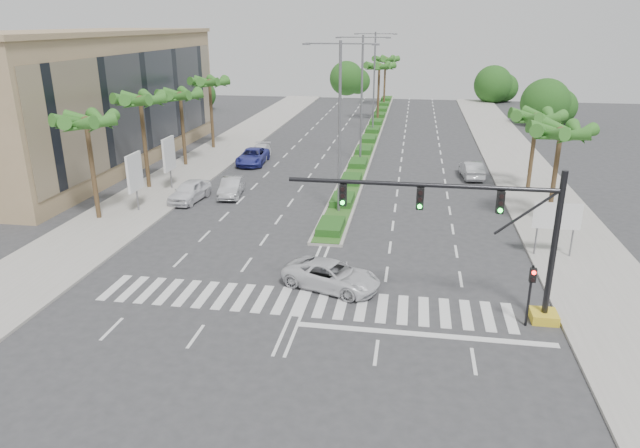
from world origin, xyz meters
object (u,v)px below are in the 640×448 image
Objects in this scene: car_parked_b at (231,187)px; car_crossing at (332,275)px; car_parked_c at (253,157)px; car_right at (471,170)px; car_parked_d at (260,152)px; car_parked_a at (190,191)px.

car_parked_b is 0.85× the size of car_crossing.
car_parked_c is 28.37m from car_crossing.
car_parked_b is at bearing -85.93° from car_parked_c.
car_right reaches higher than car_parked_b.
car_parked_d is 0.88× the size of car_crossing.
car_right is at bearing 31.82° from car_parked_a.
car_parked_c reaches higher than car_parked_b.
car_parked_b is 0.81× the size of car_parked_c.
car_parked_a is 1.06× the size of car_parked_b.
car_crossing is at bearing 63.75° from car_right.
car_parked_c is 1.20× the size of car_parked_d.
car_parked_c is 2.63m from car_parked_d.
car_crossing reaches higher than car_parked_d.
car_right reaches higher than car_parked_c.
car_parked_c is at bearing 89.33° from car_parked_b.
car_parked_d is 0.98× the size of car_right.
car_crossing is (13.05, -13.40, -0.08)m from car_parked_a.
car_parked_a reaches higher than car_right.
car_crossing is (11.49, -28.55, 0.06)m from car_parked_d.
car_parked_d is at bearing 90.21° from car_parked_a.
car_right is at bearing -7.85° from car_parked_c.
car_parked_c is (1.51, 12.52, -0.04)m from car_parked_a.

